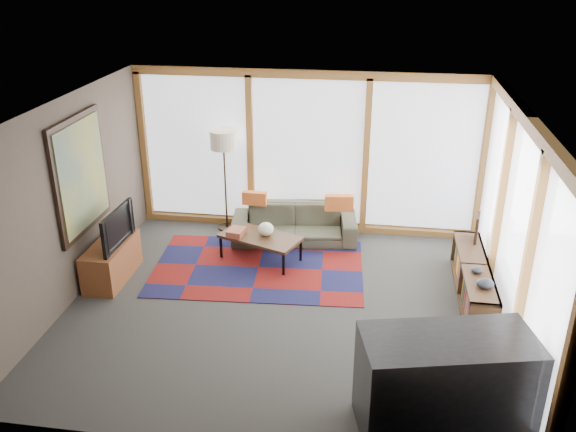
# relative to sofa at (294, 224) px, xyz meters

# --- Properties ---
(ground) EXTENTS (5.50, 5.50, 0.00)m
(ground) POSITION_rel_sofa_xyz_m (0.14, -1.95, -0.28)
(ground) COLOR #2E2E2C
(ground) RESTS_ON ground
(room_envelope) EXTENTS (5.52, 5.02, 2.62)m
(room_envelope) POSITION_rel_sofa_xyz_m (0.63, -1.39, 1.26)
(room_envelope) COLOR #484035
(room_envelope) RESTS_ON ground
(rug) EXTENTS (3.11, 2.12, 0.01)m
(rug) POSITION_rel_sofa_xyz_m (-0.38, -0.99, -0.28)
(rug) COLOR maroon
(rug) RESTS_ON ground
(sofa) EXTENTS (2.01, 0.99, 0.56)m
(sofa) POSITION_rel_sofa_xyz_m (0.00, 0.00, 0.00)
(sofa) COLOR #3E3F2E
(sofa) RESTS_ON ground
(pillow_left) EXTENTS (0.38, 0.13, 0.21)m
(pillow_left) POSITION_rel_sofa_xyz_m (-0.63, 0.02, 0.39)
(pillow_left) COLOR #CF6128
(pillow_left) RESTS_ON sofa
(pillow_right) EXTENTS (0.45, 0.18, 0.24)m
(pillow_right) POSITION_rel_sofa_xyz_m (0.69, -0.00, 0.40)
(pillow_right) COLOR #CF6128
(pillow_right) RESTS_ON sofa
(floor_lamp) EXTENTS (0.42, 0.42, 1.67)m
(floor_lamp) POSITION_rel_sofa_xyz_m (-1.16, 0.27, 0.55)
(floor_lamp) COLOR #302317
(floor_lamp) RESTS_ON ground
(coffee_table) EXTENTS (1.29, 0.96, 0.39)m
(coffee_table) POSITION_rel_sofa_xyz_m (-0.40, -0.72, -0.09)
(coffee_table) COLOR #382710
(coffee_table) RESTS_ON ground
(book_stack) EXTENTS (0.27, 0.31, 0.09)m
(book_stack) POSITION_rel_sofa_xyz_m (-0.75, -0.74, 0.15)
(book_stack) COLOR brown
(book_stack) RESTS_ON coffee_table
(vase) EXTENTS (0.27, 0.27, 0.20)m
(vase) POSITION_rel_sofa_xyz_m (-0.32, -0.69, 0.20)
(vase) COLOR silver
(vase) RESTS_ON coffee_table
(bookshelf) EXTENTS (0.36, 1.99, 0.50)m
(bookshelf) POSITION_rel_sofa_xyz_m (2.57, -1.36, -0.03)
(bookshelf) COLOR #382710
(bookshelf) RESTS_ON ground
(bowl_a) EXTENTS (0.22, 0.22, 0.10)m
(bowl_a) POSITION_rel_sofa_xyz_m (2.60, -1.95, 0.27)
(bowl_a) COLOR black
(bowl_a) RESTS_ON bookshelf
(bowl_b) EXTENTS (0.17, 0.17, 0.07)m
(bowl_b) POSITION_rel_sofa_xyz_m (2.55, -1.59, 0.25)
(bowl_b) COLOR black
(bowl_b) RESTS_ON bookshelf
(shelf_picture) EXTENTS (0.09, 0.30, 0.39)m
(shelf_picture) POSITION_rel_sofa_xyz_m (2.65, -0.65, 0.41)
(shelf_picture) COLOR black
(shelf_picture) RESTS_ON bookshelf
(tv_console) EXTENTS (0.45, 1.07, 0.54)m
(tv_console) POSITION_rel_sofa_xyz_m (-2.33, -1.59, -0.01)
(tv_console) COLOR brown
(tv_console) RESTS_ON ground
(television) EXTENTS (0.15, 0.91, 0.52)m
(television) POSITION_rel_sofa_xyz_m (-2.27, -1.60, 0.52)
(television) COLOR black
(television) RESTS_ON tv_console
(bar_counter) EXTENTS (1.72, 1.09, 1.01)m
(bar_counter) POSITION_rel_sofa_xyz_m (1.97, -3.85, 0.22)
(bar_counter) COLOR black
(bar_counter) RESTS_ON ground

